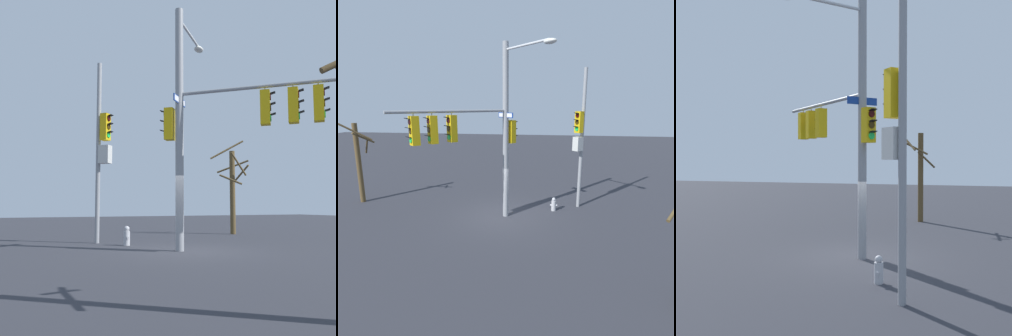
% 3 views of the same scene
% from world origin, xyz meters
% --- Properties ---
extents(ground_plane, '(80.00, 80.00, 0.00)m').
position_xyz_m(ground_plane, '(0.00, 0.00, 0.00)').
color(ground_plane, '#313138').
extents(main_signal_pole_assembly, '(6.05, 4.68, 8.34)m').
position_xyz_m(main_signal_pole_assembly, '(0.56, 0.86, 4.58)').
color(main_signal_pole_assembly, gray).
rests_on(main_signal_pole_assembly, ground).
extents(secondary_pole_assembly, '(0.61, 0.61, 7.40)m').
position_xyz_m(secondary_pole_assembly, '(-3.86, -1.88, 3.92)').
color(secondary_pole_assembly, gray).
rests_on(secondary_pole_assembly, ground).
extents(fire_hydrant, '(0.38, 0.24, 0.73)m').
position_xyz_m(fire_hydrant, '(-2.60, -1.17, 0.34)').
color(fire_hydrant, '#B2B2B7').
rests_on(fire_hydrant, ground).
extents(bare_tree_across_street, '(1.34, 1.90, 4.68)m').
position_xyz_m(bare_tree_across_street, '(8.40, -0.96, 2.45)').
color(bare_tree_across_street, brown).
rests_on(bare_tree_across_street, ground).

